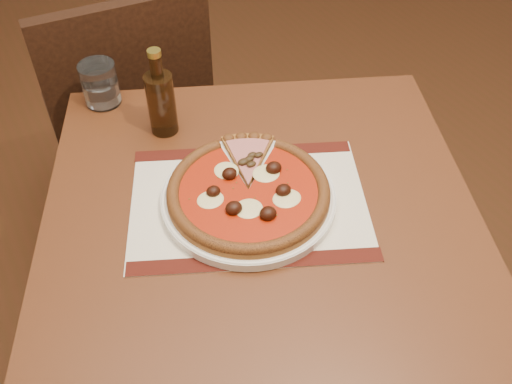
% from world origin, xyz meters
% --- Properties ---
extents(table, '(1.06, 1.06, 0.75)m').
position_xyz_m(table, '(-0.96, -0.87, 0.65)').
color(table, '#5B2C15').
rests_on(table, ground).
extents(chair_far, '(0.46, 0.46, 0.90)m').
position_xyz_m(chair_far, '(-1.00, -0.17, 0.51)').
color(chair_far, black).
rests_on(chair_far, ground).
extents(placemat, '(0.53, 0.47, 0.00)m').
position_xyz_m(placemat, '(-0.97, -0.84, 0.75)').
color(placemat, white).
rests_on(placemat, table).
extents(plate, '(0.32, 0.32, 0.02)m').
position_xyz_m(plate, '(-0.97, -0.84, 0.76)').
color(plate, white).
rests_on(plate, placemat).
extents(pizza, '(0.30, 0.30, 0.04)m').
position_xyz_m(pizza, '(-0.97, -0.84, 0.78)').
color(pizza, '#9D5A25').
rests_on(pizza, plate).
extents(ham_slice, '(0.11, 0.15, 0.02)m').
position_xyz_m(ham_slice, '(-0.91, -0.76, 0.78)').
color(ham_slice, '#9D5A25').
rests_on(ham_slice, plate).
extents(water_glass, '(0.11, 0.11, 0.10)m').
position_xyz_m(water_glass, '(-1.11, -0.41, 0.80)').
color(water_glass, white).
rests_on(water_glass, table).
extents(bottle, '(0.06, 0.06, 0.19)m').
position_xyz_m(bottle, '(-1.03, -0.57, 0.83)').
color(bottle, '#331E0C').
rests_on(bottle, table).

